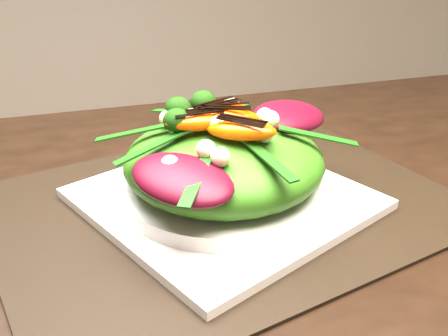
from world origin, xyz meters
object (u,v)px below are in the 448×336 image
object	(u,v)px
dining_table	(86,314)
salad_bowl	(224,188)
placemat	(224,204)
plate_base	(224,199)
lettuce_mound	(224,161)
orange_segment	(204,114)

from	to	relation	value
dining_table	salad_bowl	xyz separation A→B (m)	(0.15, 0.10, 0.04)
placemat	salad_bowl	xyz separation A→B (m)	(0.00, 0.00, 0.02)
plate_base	lettuce_mound	distance (m)	0.04
lettuce_mound	orange_segment	bearing A→B (deg)	118.10
dining_table	lettuce_mound	distance (m)	0.20
placemat	lettuce_mound	size ratio (longest dim) A/B	2.26
orange_segment	dining_table	bearing A→B (deg)	-137.30
plate_base	orange_segment	world-z (taller)	orange_segment
dining_table	salad_bowl	size ratio (longest dim) A/B	7.48
salad_bowl	orange_segment	xyz separation A→B (m)	(-0.01, 0.02, 0.07)
plate_base	lettuce_mound	world-z (taller)	lettuce_mound
dining_table	plate_base	world-z (taller)	dining_table
dining_table	plate_base	xyz separation A→B (m)	(0.15, 0.10, 0.03)
plate_base	lettuce_mound	size ratio (longest dim) A/B	1.25
dining_table	placemat	xyz separation A→B (m)	(0.15, 0.10, 0.02)
orange_segment	plate_base	bearing A→B (deg)	-61.90
dining_table	plate_base	size ratio (longest dim) A/B	6.31
placemat	lettuce_mound	xyz separation A→B (m)	(0.00, 0.00, 0.05)
orange_segment	salad_bowl	bearing A→B (deg)	-61.90
dining_table	orange_segment	bearing A→B (deg)	42.70
salad_bowl	lettuce_mound	bearing A→B (deg)	0.00
salad_bowl	dining_table	bearing A→B (deg)	-145.73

